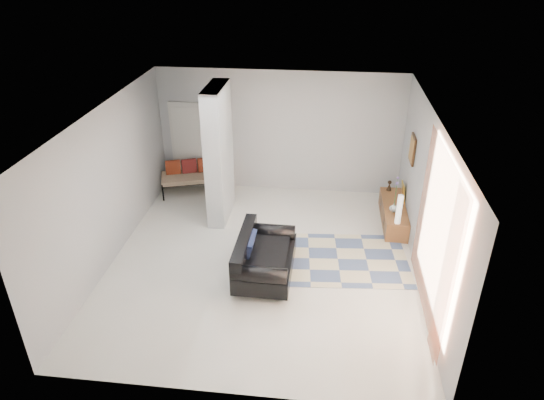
# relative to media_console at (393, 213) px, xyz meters

# --- Properties ---
(floor) EXTENTS (6.00, 6.00, 0.00)m
(floor) POSITION_rel_media_console_xyz_m (-2.52, -1.70, -0.21)
(floor) COLOR beige
(floor) RESTS_ON ground
(ceiling) EXTENTS (6.00, 6.00, 0.00)m
(ceiling) POSITION_rel_media_console_xyz_m (-2.52, -1.70, 2.59)
(ceiling) COLOR white
(ceiling) RESTS_ON wall_back
(wall_back) EXTENTS (6.00, 0.00, 6.00)m
(wall_back) POSITION_rel_media_console_xyz_m (-2.52, 1.30, 1.19)
(wall_back) COLOR #AFB1B3
(wall_back) RESTS_ON ground
(wall_front) EXTENTS (6.00, 0.00, 6.00)m
(wall_front) POSITION_rel_media_console_xyz_m (-2.52, -4.70, 1.19)
(wall_front) COLOR #AFB1B3
(wall_front) RESTS_ON ground
(wall_left) EXTENTS (0.00, 6.00, 6.00)m
(wall_left) POSITION_rel_media_console_xyz_m (-5.27, -1.70, 1.19)
(wall_left) COLOR #AFB1B3
(wall_left) RESTS_ON ground
(wall_right) EXTENTS (0.00, 6.00, 6.00)m
(wall_right) POSITION_rel_media_console_xyz_m (0.23, -1.70, 1.19)
(wall_right) COLOR #AFB1B3
(wall_right) RESTS_ON ground
(partition_column) EXTENTS (0.35, 1.20, 2.80)m
(partition_column) POSITION_rel_media_console_xyz_m (-3.62, -0.10, 1.19)
(partition_column) COLOR #BABFC2
(partition_column) RESTS_ON floor
(hallway_door) EXTENTS (0.85, 0.06, 2.04)m
(hallway_door) POSITION_rel_media_console_xyz_m (-4.62, 1.26, 0.81)
(hallway_door) COLOR silver
(hallway_door) RESTS_ON floor
(curtain) EXTENTS (0.00, 2.55, 2.55)m
(curtain) POSITION_rel_media_console_xyz_m (0.15, -2.85, 1.24)
(curtain) COLOR #E16A3B
(curtain) RESTS_ON wall_right
(wall_art) EXTENTS (0.04, 0.45, 0.55)m
(wall_art) POSITION_rel_media_console_xyz_m (0.20, -0.00, 1.44)
(wall_art) COLOR #321D0D
(wall_art) RESTS_ON wall_right
(media_console) EXTENTS (0.45, 1.65, 0.80)m
(media_console) POSITION_rel_media_console_xyz_m (0.00, 0.00, 0.00)
(media_console) COLOR brown
(media_console) RESTS_ON floor
(loveseat) EXTENTS (0.97, 1.63, 0.76)m
(loveseat) POSITION_rel_media_console_xyz_m (-2.48, -2.10, 0.15)
(loveseat) COLOR silver
(loveseat) RESTS_ON floor
(daybed) EXTENTS (1.72, 1.12, 0.77)m
(daybed) POSITION_rel_media_console_xyz_m (-4.46, 0.92, 0.22)
(daybed) COLOR black
(daybed) RESTS_ON floor
(area_rug) EXTENTS (2.69, 1.90, 0.01)m
(area_rug) POSITION_rel_media_console_xyz_m (-1.14, -1.50, -0.20)
(area_rug) COLOR beige
(area_rug) RESTS_ON floor
(cylinder_lamp) EXTENTS (0.11, 0.11, 0.59)m
(cylinder_lamp) POSITION_rel_media_console_xyz_m (-0.02, -0.72, 0.49)
(cylinder_lamp) COLOR silver
(cylinder_lamp) RESTS_ON media_console
(bronze_figurine) EXTENTS (0.13, 0.13, 0.23)m
(bronze_figurine) POSITION_rel_media_console_xyz_m (-0.05, 0.67, 0.31)
(bronze_figurine) COLOR black
(bronze_figurine) RESTS_ON media_console
(vase) EXTENTS (0.19, 0.19, 0.18)m
(vase) POSITION_rel_media_console_xyz_m (-0.05, -0.27, 0.29)
(vase) COLOR silver
(vase) RESTS_ON media_console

